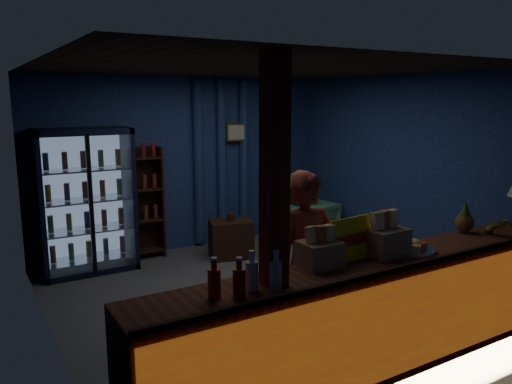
{
  "coord_description": "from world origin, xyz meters",
  "views": [
    {
      "loc": [
        -2.93,
        -4.77,
        2.28
      ],
      "look_at": [
        -0.18,
        -0.2,
        1.27
      ],
      "focal_mm": 35.0,
      "sensor_mm": 36.0,
      "label": 1
    }
  ],
  "objects": [
    {
      "name": "green_chair",
      "position": [
        1.78,
        1.41,
        0.33
      ],
      "size": [
        0.8,
        0.81,
        0.66
      ],
      "primitive_type": "imported",
      "rotation": [
        0.0,
        0.0,
        3.27
      ],
      "color": "#5DBA77",
      "rests_on": "ground"
    },
    {
      "name": "room_walls",
      "position": [
        0.0,
        0.0,
        1.57
      ],
      "size": [
        4.6,
        4.6,
        4.6
      ],
      "color": "navy",
      "rests_on": "ground"
    },
    {
      "name": "shopkeeper",
      "position": [
        -0.4,
        -1.43,
        0.84
      ],
      "size": [
        0.65,
        0.46,
        1.67
      ],
      "primitive_type": "imported",
      "rotation": [
        0.0,
        0.0,
        -0.1
      ],
      "color": "brown",
      "rests_on": "ground"
    },
    {
      "name": "pineapple",
      "position": [
        1.35,
        -1.7,
        1.08
      ],
      "size": [
        0.18,
        0.18,
        0.32
      ],
      "color": "#9C601C",
      "rests_on": "counter"
    },
    {
      "name": "snack_box_left",
      "position": [
        0.14,
        -1.81,
        1.09
      ],
      "size": [
        0.38,
        0.32,
        0.38
      ],
      "color": "#AE7C54",
      "rests_on": "counter"
    },
    {
      "name": "support_post",
      "position": [
        -1.05,
        -1.9,
        1.3
      ],
      "size": [
        0.16,
        0.16,
        2.6
      ],
      "primitive_type": "cube",
      "color": "maroon",
      "rests_on": "ground"
    },
    {
      "name": "pastry_tray",
      "position": [
        0.4,
        -1.83,
        0.98
      ],
      "size": [
        0.49,
        0.49,
        0.08
      ],
      "color": "silver",
      "rests_on": "counter"
    },
    {
      "name": "beverage_cooler",
      "position": [
        -1.55,
        1.92,
        0.93
      ],
      "size": [
        1.2,
        0.62,
        1.9
      ],
      "color": "black",
      "rests_on": "ground"
    },
    {
      "name": "framed_picture",
      "position": [
        0.85,
        2.1,
        1.75
      ],
      "size": [
        0.36,
        0.04,
        0.28
      ],
      "color": "gold",
      "rests_on": "room_walls"
    },
    {
      "name": "snack_box_centre",
      "position": [
        -0.52,
        -1.77,
        1.07
      ],
      "size": [
        0.33,
        0.28,
        0.34
      ],
      "color": "#AE7C54",
      "rests_on": "counter"
    },
    {
      "name": "side_table",
      "position": [
        0.35,
        1.38,
        0.27
      ],
      "size": [
        0.7,
        0.59,
        0.65
      ],
      "color": "#361C11",
      "rests_on": "ground"
    },
    {
      "name": "soda_bottles",
      "position": [
        -1.31,
        -1.95,
        1.07
      ],
      "size": [
        0.53,
        0.17,
        0.29
      ],
      "color": "#B6260C",
      "rests_on": "counter"
    },
    {
      "name": "bottle_shelf",
      "position": [
        -0.7,
        2.06,
        0.79
      ],
      "size": [
        0.5,
        0.28,
        1.6
      ],
      "color": "#361C11",
      "rests_on": "ground"
    },
    {
      "name": "ground",
      "position": [
        0.0,
        0.0,
        0.0
      ],
      "size": [
        4.6,
        4.6,
        0.0
      ],
      "primitive_type": "plane",
      "color": "#515154",
      "rests_on": "ground"
    },
    {
      "name": "counter",
      "position": [
        0.0,
        -1.91,
        0.48
      ],
      "size": [
        4.4,
        0.57,
        0.99
      ],
      "color": "brown",
      "rests_on": "ground"
    },
    {
      "name": "curtain_folds",
      "position": [
        1.0,
        2.14,
        1.3
      ],
      "size": [
        1.74,
        0.14,
        2.5
      ],
      "color": "navy",
      "rests_on": "room_walls"
    },
    {
      "name": "yellow_sign",
      "position": [
        -0.2,
        -1.77,
        1.13
      ],
      "size": [
        0.45,
        0.13,
        0.36
      ],
      "color": "yellow",
      "rests_on": "counter"
    }
  ]
}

